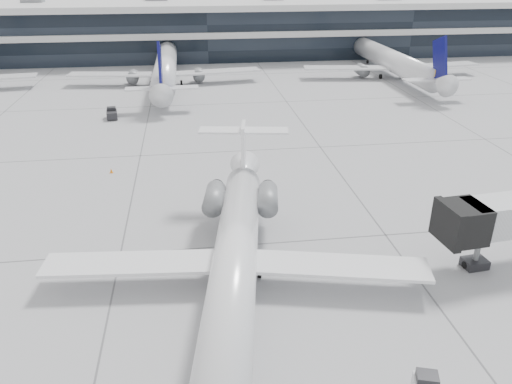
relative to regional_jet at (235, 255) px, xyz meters
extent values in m
plane|color=gray|center=(2.14, 5.12, -2.43)|extent=(220.00, 220.00, 0.00)
cube|color=black|center=(2.14, 87.12, 2.57)|extent=(170.00, 22.00, 10.00)
cylinder|color=white|center=(-0.14, -0.88, -0.08)|extent=(6.62, 24.69, 2.76)
cone|color=white|center=(2.07, 12.86, 0.23)|extent=(3.11, 3.65, 2.62)
cube|color=white|center=(-6.55, 1.18, -0.79)|extent=(11.45, 3.66, 0.23)
cube|color=white|center=(6.59, -0.93, -0.79)|extent=(11.57, 5.15, 0.23)
cylinder|color=slate|center=(-0.83, 7.73, 0.33)|extent=(2.07, 3.68, 1.54)
cylinder|color=slate|center=(3.21, 7.08, 0.33)|extent=(2.07, 3.68, 1.54)
cube|color=white|center=(1.97, 12.25, 2.38)|extent=(0.71, 2.67, 4.61)
cube|color=white|center=(2.03, 12.66, 4.02)|extent=(7.53, 2.79, 0.16)
cylinder|color=black|center=(-1.33, 1.38, -2.10)|extent=(0.35, 0.69, 0.65)
cylinder|color=black|center=(1.70, 0.90, -2.10)|extent=(0.35, 0.69, 0.65)
cube|color=black|center=(15.08, -0.08, 1.30)|extent=(2.59, 3.06, 2.48)
cylinder|color=slate|center=(16.58, 0.08, -1.19)|extent=(0.39, 0.39, 2.48)
cube|color=black|center=(16.58, 0.08, -2.12)|extent=(1.72, 1.40, 0.62)
cube|color=black|center=(8.28, -10.02, -1.37)|extent=(1.22, 1.10, 0.46)
cone|color=orange|center=(-10.37, 20.67, -2.19)|extent=(0.31, 0.31, 0.49)
cube|color=orange|center=(-10.37, 20.67, -2.42)|extent=(0.33, 0.33, 0.03)
cube|color=black|center=(-12.53, 39.68, -1.86)|extent=(1.61, 2.42, 0.93)
cube|color=black|center=(-12.60, 40.19, -1.25)|extent=(1.24, 1.06, 0.51)
cylinder|color=black|center=(-13.20, 40.42, -2.20)|extent=(0.24, 0.47, 0.45)
cylinder|color=black|center=(-12.08, 40.57, -2.20)|extent=(0.24, 0.47, 0.45)
cylinder|color=black|center=(-12.99, 38.79, -2.20)|extent=(0.24, 0.47, 0.45)
cylinder|color=black|center=(-11.87, 38.93, -2.20)|extent=(0.24, 0.47, 0.45)
camera|label=1|loc=(-2.34, -26.63, 16.93)|focal=35.00mm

